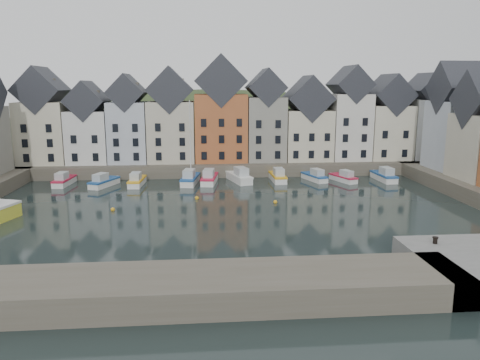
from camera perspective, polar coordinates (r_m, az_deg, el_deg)
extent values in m
plane|color=black|center=(54.37, -1.11, -4.27)|extent=(260.00, 260.00, 0.00)
cube|color=#4F4A3C|center=(83.43, -2.47, 1.97)|extent=(90.00, 16.00, 2.00)
cube|color=#4F4A3C|center=(33.85, -16.10, -12.96)|extent=(50.00, 6.00, 2.00)
ellipsoid|color=#29351A|center=(113.11, -2.95, -5.38)|extent=(153.60, 70.40, 64.00)
sphere|color=black|center=(103.87, -10.79, 7.93)|extent=(5.77, 5.77, 5.77)
sphere|color=black|center=(116.64, 9.26, 8.06)|extent=(5.27, 5.27, 5.27)
sphere|color=black|center=(112.30, 13.54, 7.65)|extent=(5.07, 5.07, 5.07)
sphere|color=black|center=(109.08, 4.51, 7.79)|extent=(5.01, 5.01, 5.01)
sphere|color=black|center=(114.39, -22.44, 6.51)|extent=(3.94, 3.94, 3.94)
sphere|color=black|center=(117.05, 10.98, 7.98)|extent=(5.21, 5.21, 5.21)
sphere|color=black|center=(111.18, -2.10, 8.15)|extent=(5.45, 5.45, 5.45)
sphere|color=black|center=(108.91, 17.51, 6.97)|extent=(4.49, 4.49, 4.49)
cube|color=beige|center=(84.61, -22.68, 5.36)|extent=(7.67, 8.00, 10.07)
cube|color=black|center=(84.27, -23.05, 10.04)|extent=(7.67, 8.16, 7.67)
cube|color=silver|center=(82.76, -17.83, 5.06)|extent=(6.56, 8.00, 8.61)
cube|color=black|center=(82.37, -18.09, 9.16)|extent=(6.56, 8.16, 6.56)
cube|color=#AEB6C1|center=(81.48, -13.36, 5.71)|extent=(6.20, 8.00, 10.02)
cube|color=black|center=(81.12, -13.58, 10.31)|extent=(6.20, 8.16, 6.20)
cube|color=#B8B19B|center=(80.74, -8.35, 5.87)|extent=(7.70, 8.00, 10.08)
cube|color=black|center=(80.37, -8.49, 10.80)|extent=(7.70, 8.16, 7.70)
cube|color=#A5572F|center=(80.61, -2.40, 6.40)|extent=(8.69, 8.00, 11.28)
cube|color=black|center=(80.30, -2.44, 11.95)|extent=(8.69, 8.16, 8.69)
cube|color=gray|center=(81.33, 3.07, 6.26)|extent=(6.43, 8.00, 10.78)
cube|color=black|center=(81.00, 3.12, 11.19)|extent=(6.43, 8.16, 6.43)
cube|color=beige|center=(82.75, 8.10, 5.48)|extent=(7.88, 8.00, 8.56)
cube|color=black|center=(82.35, 8.22, 9.79)|extent=(7.88, 8.16, 7.88)
cube|color=beige|center=(84.57, 13.01, 6.35)|extent=(6.50, 8.00, 11.27)
cube|color=black|center=(84.27, 13.23, 11.26)|extent=(6.50, 8.16, 6.50)
cube|color=beige|center=(87.05, 17.40, 5.62)|extent=(7.23, 8.00, 9.32)
cube|color=black|center=(86.69, 17.65, 9.86)|extent=(7.23, 8.16, 7.23)
cube|color=silver|center=(89.82, 21.49, 5.83)|extent=(6.18, 8.00, 10.32)
cube|color=black|center=(89.50, 21.81, 10.09)|extent=(6.18, 8.16, 6.18)
cube|color=#AEB6C1|center=(79.36, 25.02, 4.93)|extent=(7.47, 8.00, 10.38)
cube|color=black|center=(79.00, 25.47, 10.10)|extent=(7.62, 8.00, 8.00)
sphere|color=gold|center=(61.97, -5.29, -2.20)|extent=(0.50, 0.50, 0.50)
sphere|color=gold|center=(59.79, 4.33, -2.69)|extent=(0.50, 0.50, 0.50)
sphere|color=gold|center=(58.09, -15.25, -3.50)|extent=(0.50, 0.50, 0.50)
cube|color=silver|center=(75.38, -20.61, -0.29)|extent=(2.24, 5.93, 1.06)
cube|color=#B61A39|center=(75.27, -20.64, 0.14)|extent=(2.34, 6.05, 0.24)
cube|color=#AAB1B2|center=(74.37, -20.90, 0.44)|extent=(1.55, 2.43, 1.16)
cube|color=silver|center=(72.40, -16.20, -0.47)|extent=(3.85, 6.03, 1.06)
cube|color=#1E4B8B|center=(72.29, -16.23, -0.02)|extent=(3.98, 6.17, 0.24)
cube|color=#AAB1B2|center=(71.47, -16.64, 0.30)|extent=(2.15, 2.67, 1.16)
cube|color=silver|center=(71.93, -12.43, -0.36)|extent=(2.12, 5.94, 1.07)
cube|color=gold|center=(71.82, -12.45, 0.10)|extent=(2.23, 6.06, 0.24)
cube|color=#AAB1B2|center=(70.87, -12.60, 0.42)|extent=(1.51, 2.42, 1.17)
cube|color=silver|center=(71.84, -6.07, -0.13)|extent=(2.93, 6.78, 1.20)
cube|color=#1E4B8B|center=(71.71, -6.08, 0.38)|extent=(3.06, 6.93, 0.27)
cube|color=#AAB1B2|center=(70.64, -6.23, 0.75)|extent=(1.91, 2.82, 1.31)
cylinder|color=silver|center=(71.51, -6.09, 4.83)|extent=(0.15, 0.15, 12.03)
cube|color=silver|center=(72.04, -3.74, -0.06)|extent=(2.84, 6.64, 1.18)
cube|color=#B61A39|center=(71.92, -3.74, 0.44)|extent=(2.96, 6.78, 0.27)
cube|color=#AAB1B2|center=(70.85, -3.85, 0.80)|extent=(1.86, 2.76, 1.29)
cube|color=silver|center=(72.89, -0.13, 0.11)|extent=(3.76, 7.02, 1.23)
cube|color=silver|center=(72.77, -0.13, 0.63)|extent=(3.91, 7.18, 0.28)
cube|color=#AAB1B2|center=(71.71, 0.15, 1.02)|extent=(2.24, 3.02, 1.35)
cube|color=silver|center=(73.65, 4.60, 0.16)|extent=(1.94, 6.17, 1.13)
cube|color=gold|center=(73.53, 4.61, 0.63)|extent=(2.05, 6.29, 0.26)
cube|color=#AAB1B2|center=(72.53, 4.75, 0.97)|extent=(1.47, 2.48, 1.23)
cube|color=silver|center=(74.69, 9.04, 0.19)|extent=(3.23, 5.79, 1.02)
cube|color=#1E4B8B|center=(74.58, 9.05, 0.61)|extent=(3.35, 5.92, 0.23)
cube|color=#AAB1B2|center=(73.79, 9.40, 0.92)|extent=(1.89, 2.50, 1.11)
cube|color=silver|center=(74.81, 12.45, 0.07)|extent=(3.31, 5.51, 0.97)
cube|color=#B61A39|center=(74.71, 12.46, 0.46)|extent=(3.43, 5.63, 0.22)
cube|color=#AAB1B2|center=(74.00, 12.85, 0.76)|extent=(1.89, 2.41, 1.06)
cube|color=silver|center=(77.17, 17.09, 0.22)|extent=(2.19, 6.39, 1.16)
cube|color=#1E4B8B|center=(77.06, 17.12, 0.68)|extent=(2.30, 6.52, 0.26)
cube|color=#AAB1B2|center=(76.11, 17.44, 1.01)|extent=(1.59, 2.59, 1.26)
cylinder|color=black|center=(41.82, 22.70, -6.83)|extent=(0.36, 0.36, 0.50)
cylinder|color=black|center=(41.74, 22.73, -6.48)|extent=(0.48, 0.48, 0.08)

